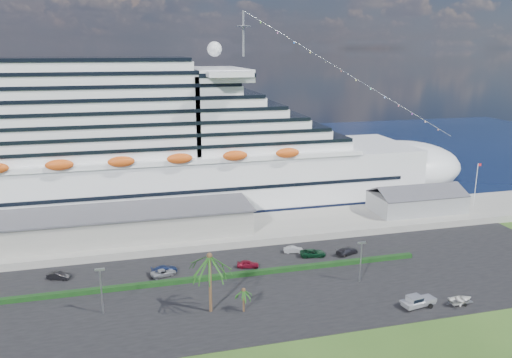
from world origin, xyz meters
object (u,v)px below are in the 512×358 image
object	(u,v)px
cruise_ship	(131,153)
boat_trailer	(461,300)
parked_car_3	(164,269)
pickup_truck	(418,301)

from	to	relation	value
cruise_ship	boat_trailer	xyz separation A→B (m)	(54.83, -68.84, -15.57)
parked_car_3	pickup_truck	distance (m)	48.96
pickup_truck	boat_trailer	world-z (taller)	pickup_truck
parked_car_3	boat_trailer	size ratio (longest dim) A/B	0.98
cruise_ship	boat_trailer	size ratio (longest dim) A/B	35.72
pickup_truck	boat_trailer	xyz separation A→B (m)	(7.83, -1.22, -0.17)
parked_car_3	pickup_truck	xyz separation A→B (m)	(42.06, -25.06, 0.41)
pickup_truck	parked_car_3	bearing A→B (deg)	149.21
parked_car_3	pickup_truck	size ratio (longest dim) A/B	0.82
cruise_ship	parked_car_3	world-z (taller)	cruise_ship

